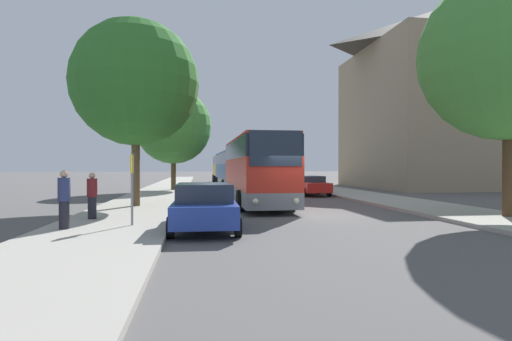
{
  "coord_description": "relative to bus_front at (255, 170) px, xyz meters",
  "views": [
    {
      "loc": [
        -4.12,
        -16.42,
        2.06
      ],
      "look_at": [
        -0.28,
        9.92,
        1.8
      ],
      "focal_mm": 28.0,
      "sensor_mm": 36.0,
      "label": 1
    }
  ],
  "objects": [
    {
      "name": "sidewalk_right",
      "position": [
        8.02,
        -5.03,
        -1.81
      ],
      "size": [
        4.0,
        120.0,
        0.15
      ],
      "primitive_type": "cube",
      "color": "#A39E93",
      "rests_on": "ground_plane"
    },
    {
      "name": "tree_left_far",
      "position": [
        -5.11,
        12.19,
        3.52
      ],
      "size": [
        6.25,
        6.25,
        8.39
      ],
      "color": "#513D23",
      "rests_on": "sidewalk_left"
    },
    {
      "name": "pedestrian_waiting_near",
      "position": [
        -7.15,
        -8.55,
        -0.83
      ],
      "size": [
        0.36,
        0.36,
        1.8
      ],
      "rotation": [
        0.0,
        0.0,
        2.0
      ],
      "color": "#23232D",
      "rests_on": "sidewalk_left"
    },
    {
      "name": "ground_plane",
      "position": [
        1.02,
        -5.03,
        -1.89
      ],
      "size": [
        300.0,
        300.0,
        0.0
      ],
      "primitive_type": "plane",
      "color": "#565454",
      "rests_on": "ground"
    },
    {
      "name": "parked_car_right_near",
      "position": [
        4.97,
        6.3,
        -1.15
      ],
      "size": [
        2.05,
        4.75,
        1.39
      ],
      "rotation": [
        0.0,
        0.0,
        3.11
      ],
      "color": "red",
      "rests_on": "ground_plane"
    },
    {
      "name": "bus_front",
      "position": [
        0.0,
        0.0,
        0.0
      ],
      "size": [
        2.75,
        11.34,
        3.55
      ],
      "rotation": [
        0.0,
        0.0,
        0.01
      ],
      "color": "gray",
      "rests_on": "ground_plane"
    },
    {
      "name": "sidewalk_left",
      "position": [
        -5.98,
        -5.03,
        -1.81
      ],
      "size": [
        4.0,
        120.0,
        0.15
      ],
      "primitive_type": "cube",
      "color": "#A39E93",
      "rests_on": "ground_plane"
    },
    {
      "name": "pedestrian_waiting_far",
      "position": [
        -6.92,
        -6.19,
        -0.89
      ],
      "size": [
        0.36,
        0.36,
        1.69
      ],
      "rotation": [
        0.0,
        0.0,
        1.43
      ],
      "color": "#23232D",
      "rests_on": "sidewalk_left"
    },
    {
      "name": "parked_car_left_curb",
      "position": [
        -2.88,
        -8.62,
        -1.1
      ],
      "size": [
        2.21,
        4.17,
        1.52
      ],
      "rotation": [
        0.0,
        0.0,
        -0.02
      ],
      "color": "#233D9E",
      "rests_on": "ground_plane"
    },
    {
      "name": "bus_rear",
      "position": [
        0.23,
        28.64,
        -0.06
      ],
      "size": [
        2.93,
        10.19,
        3.44
      ],
      "rotation": [
        0.0,
        0.0,
        -0.0
      ],
      "color": "#2D2D2D",
      "rests_on": "ground_plane"
    },
    {
      "name": "bus_middle",
      "position": [
        0.16,
        15.1,
        -0.09
      ],
      "size": [
        2.98,
        12.13,
        3.37
      ],
      "rotation": [
        0.0,
        0.0,
        0.02
      ],
      "color": "silver",
      "rests_on": "ground_plane"
    },
    {
      "name": "tree_right_near",
      "position": [
        8.7,
        -7.71,
        4.48
      ],
      "size": [
        6.64,
        6.64,
        9.55
      ],
      "color": "#47331E",
      "rests_on": "sidewalk_right"
    },
    {
      "name": "tree_left_near",
      "position": [
        -6.09,
        -1.4,
        4.23
      ],
      "size": [
        6.12,
        6.12,
        9.04
      ],
      "color": "brown",
      "rests_on": "sidewalk_left"
    },
    {
      "name": "parked_car_right_far",
      "position": [
        5.22,
        16.05,
        -1.12
      ],
      "size": [
        2.12,
        4.03,
        1.48
      ],
      "rotation": [
        0.0,
        0.0,
        3.17
      ],
      "color": "slate",
      "rests_on": "ground_plane"
    },
    {
      "name": "bus_stop_sign",
      "position": [
        -5.22,
        -8.0,
        -0.28
      ],
      "size": [
        0.08,
        0.45,
        2.34
      ],
      "color": "gray",
      "rests_on": "sidewalk_left"
    },
    {
      "name": "building_right_background",
      "position": [
        22.15,
        15.15,
        7.24
      ],
      "size": [
        18.29,
        15.44,
        18.26
      ],
      "color": "gray",
      "rests_on": "ground_plane"
    }
  ]
}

